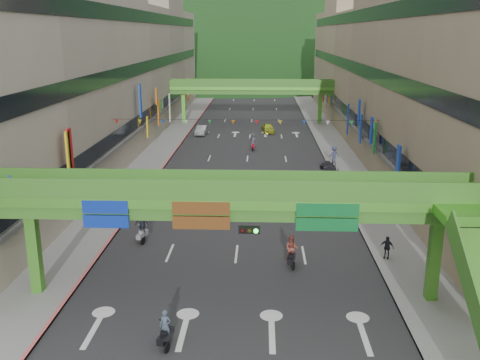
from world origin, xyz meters
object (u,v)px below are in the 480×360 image
Objects in this scene: scooter_rider_near at (165,330)px; car_silver at (202,130)px; scooter_rider_mid at (292,251)px; overpass_near at (248,213)px; car_yellow at (268,128)px; pedestrian_red at (365,209)px.

scooter_rider_near reaches higher than car_silver.
scooter_rider_near is at bearing -124.86° from scooter_rider_mid.
overpass_near is at bearing -118.70° from scooter_rider_mid.
car_silver is 9.86m from car_yellow.
overpass_near is 7.09× the size of car_yellow.
pedestrian_red reaches higher than scooter_rider_near.
scooter_rider_near is 22.15m from pedestrian_red.
overpass_near is 14.99× the size of pedestrian_red.
car_silver is at bearing 94.42° from scooter_rider_near.
car_yellow is 38.56m from pedestrian_red.
car_yellow is at bearing 84.44° from scooter_rider_near.
car_silver is (-7.93, 49.50, -4.53)m from overpass_near.
scooter_rider_mid is 46.87m from car_yellow.
car_silver is at bearing 88.38° from pedestrian_red.
scooter_rider_mid is at bearing 61.30° from overpass_near.
scooter_rider_mid is 0.51× the size of car_silver.
car_silver is (-10.58, 44.67, -0.40)m from scooter_rider_mid.
pedestrian_red is at bearing 55.21° from scooter_rider_near.
scooter_rider_mid is 0.53× the size of car_yellow.
overpass_near is 13.50× the size of scooter_rider_mid.
car_yellow is (-0.96, 46.86, -0.40)m from scooter_rider_mid.
car_yellow is at bearing 73.91° from pedestrian_red.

